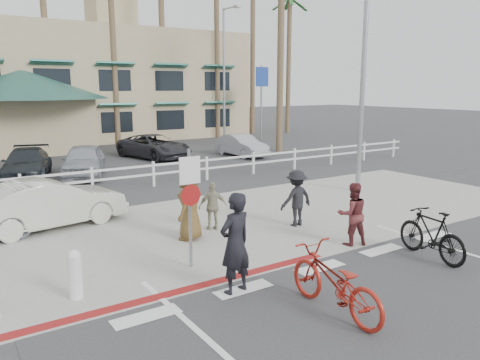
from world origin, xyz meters
TOP-DOWN VIEW (x-y plane):
  - ground at (0.00, 0.00)m, footprint 140.00×140.00m
  - bike_path at (0.00, -2.00)m, footprint 12.00×16.00m
  - sidewalk_plaza at (0.00, 4.50)m, footprint 22.00×7.00m
  - cross_street at (0.00, 8.50)m, footprint 40.00×5.00m
  - parking_lot at (0.00, 18.00)m, footprint 50.00×16.00m
  - curb_red at (-3.00, 1.20)m, footprint 7.00×0.25m
  - rail_fence at (0.50, 10.50)m, footprint 29.40×0.16m
  - building at (2.00, 31.00)m, footprint 28.00×16.00m
  - sign_post at (-2.30, 2.20)m, footprint 0.50×0.10m
  - bollard_0 at (-4.80, 2.00)m, footprint 0.26×0.26m
  - streetlight_0 at (6.50, 5.50)m, footprint 0.60×2.00m
  - streetlight_1 at (12.00, 24.00)m, footprint 0.60×2.00m
  - info_sign at (14.00, 22.00)m, footprint 1.20×0.16m
  - palm_4 at (0.00, 26.00)m, footprint 4.00×4.00m
  - palm_5 at (4.00, 25.00)m, footprint 4.00×4.00m
  - palm_6 at (8.00, 26.00)m, footprint 4.00×4.00m
  - palm_7 at (12.00, 25.00)m, footprint 4.00×4.00m
  - palm_8 at (16.00, 26.00)m, footprint 4.00×4.00m
  - palm_9 at (19.00, 25.00)m, footprint 4.00×4.00m
  - palm_11 at (11.00, 16.00)m, footprint 4.00×4.00m
  - bike_red at (-1.24, -1.06)m, footprint 0.82×2.22m
  - rider_red at (-2.19, 0.59)m, footprint 0.79×0.60m
  - bike_black at (2.51, -0.35)m, footprint 0.83×1.99m
  - rider_black at (1.72, 1.32)m, footprint 0.93×0.83m
  - pedestrian_a at (1.63, 3.33)m, footprint 1.03×0.60m
  - pedestrian_child at (-0.53, 4.28)m, footprint 0.84×0.53m
  - pedestrian_b at (-1.42, 3.91)m, footprint 1.09×1.07m
  - car_white_sedan at (-4.21, 6.98)m, footprint 4.34×2.14m
  - lot_car_1 at (-3.45, 15.06)m, footprint 2.94×4.71m
  - lot_car_2 at (-1.29, 14.14)m, footprint 3.06×4.44m
  - lot_car_3 at (7.86, 15.45)m, footprint 1.43×3.77m
  - lot_car_5 at (3.46, 17.53)m, footprint 3.26×5.07m

SIDE VIEW (x-z plane):
  - ground at x=0.00m, z-range 0.00..0.00m
  - parking_lot at x=0.00m, z-range 0.00..0.01m
  - bike_path at x=0.00m, z-range 0.00..0.01m
  - cross_street at x=0.00m, z-range 0.00..0.01m
  - sidewalk_plaza at x=0.00m, z-range 0.00..0.01m
  - curb_red at x=-3.00m, z-range 0.00..0.02m
  - bollard_0 at x=-4.80m, z-range 0.00..0.95m
  - rail_fence at x=0.50m, z-range 0.00..1.00m
  - bike_red at x=-1.24m, z-range 0.00..1.16m
  - bike_black at x=2.51m, z-range 0.00..1.16m
  - lot_car_3 at x=7.86m, z-range 0.00..1.23m
  - lot_car_1 at x=-3.45m, z-range 0.00..1.27m
  - lot_car_5 at x=3.46m, z-range 0.00..1.30m
  - pedestrian_child at x=-0.53m, z-range 0.00..1.34m
  - car_white_sedan at x=-4.21m, z-range 0.00..1.37m
  - lot_car_2 at x=-1.29m, z-range 0.00..1.40m
  - rider_black at x=1.72m, z-range 0.00..1.57m
  - pedestrian_a at x=1.63m, z-range 0.00..1.60m
  - pedestrian_b at x=-1.42m, z-range 0.00..1.90m
  - rider_red at x=-2.19m, z-range 0.00..1.96m
  - sign_post at x=-2.30m, z-range 0.00..2.90m
  - info_sign at x=14.00m, z-range 0.00..5.60m
  - streetlight_0 at x=6.50m, z-range 0.00..9.00m
  - streetlight_1 at x=12.00m, z-range 0.00..9.50m
  - building at x=2.00m, z-range 0.00..11.30m
  - palm_5 at x=4.00m, z-range 0.00..13.00m
  - palm_9 at x=19.00m, z-range 0.00..13.00m
  - palm_7 at x=12.00m, z-range 0.00..14.00m
  - palm_11 at x=11.00m, z-range 0.00..14.00m
  - palm_4 at x=0.00m, z-range 0.00..15.00m
  - palm_8 at x=16.00m, z-range 0.00..15.00m
  - palm_6 at x=8.00m, z-range 0.00..17.00m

